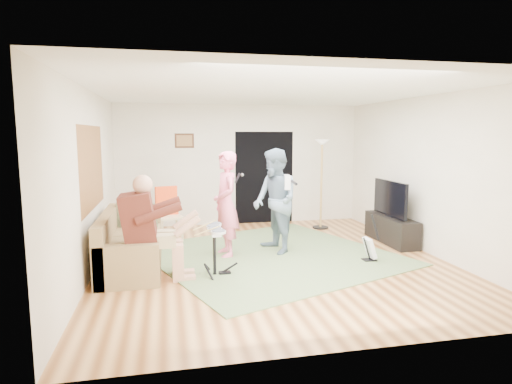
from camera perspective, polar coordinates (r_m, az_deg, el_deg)
The scene contains 19 objects.
floor at distance 7.07m, azimuth 2.19°, elevation -9.11°, with size 6.00×6.00×0.00m, color brown.
walls at distance 6.80m, azimuth 2.24°, elevation 1.84°, with size 5.50×6.00×2.70m, color silver, non-canonical shape.
ceiling at distance 6.79m, azimuth 2.31°, elevation 13.24°, with size 6.00×6.00×0.00m, color white.
window_blinds at distance 6.87m, azimuth -21.03°, elevation 3.07°, with size 2.05×2.05×0.00m, color #9A602F.
doorway at distance 9.85m, azimuth 1.11°, elevation 1.93°, with size 2.10×2.10×0.00m, color black.
picture_frame at distance 9.56m, azimuth -9.53°, elevation 6.76°, with size 0.42×0.03×0.32m, color #3F2314.
area_rug at distance 7.33m, azimuth 2.03°, elevation -8.42°, with size 3.69×3.64×0.02m, color #5B7245.
sofa at distance 6.94m, azimuth -16.93°, elevation -7.35°, with size 0.86×2.10×0.85m.
drummer at distance 6.20m, azimuth -13.48°, elevation -6.15°, with size 0.97×0.54×1.49m.
drum_kit at distance 6.30m, azimuth -5.55°, elevation -8.20°, with size 0.40×0.72×0.74m.
singer at distance 7.17m, azimuth -4.03°, elevation -1.62°, with size 0.64×0.42×1.77m, color pink.
microphone at distance 7.14m, azimuth -2.47°, elevation 1.88°, with size 0.06×0.06×0.24m, color black, non-canonical shape.
guitarist at distance 7.35m, azimuth 2.57°, elevation -1.22°, with size 0.88×0.68×1.81m, color slate.
guitar_held at distance 7.36m, azimuth 4.09°, elevation 1.33°, with size 0.12×0.60×0.26m, color white, non-canonical shape.
guitar_spare at distance 7.22m, azimuth 14.96°, elevation -7.19°, with size 0.28×0.25×0.77m.
torchiere_lamp at distance 9.32m, azimuth 8.75°, elevation 3.21°, with size 0.35×0.35×1.93m.
dining_chair at distance 8.40m, azimuth -11.45°, elevation -3.92°, with size 0.54×0.57×1.04m.
tv_cabinet at distance 8.54m, azimuth 17.58°, elevation -4.77°, with size 0.40×1.40×0.50m, color black.
television at distance 8.41m, azimuth 17.45°, elevation -0.80°, with size 0.06×1.12×0.66m, color black.
Camera 1 is at (-1.65, -6.56, 2.05)m, focal length 30.00 mm.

